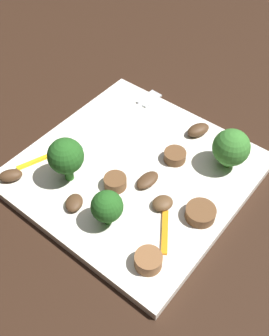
# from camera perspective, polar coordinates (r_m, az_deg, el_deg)

# --- Properties ---
(ground_plane) EXTENTS (1.40, 1.40, 0.00)m
(ground_plane) POSITION_cam_1_polar(r_m,az_deg,el_deg) (0.49, 0.00, -0.95)
(ground_plane) COLOR black
(plate) EXTENTS (0.25, 0.25, 0.01)m
(plate) POSITION_cam_1_polar(r_m,az_deg,el_deg) (0.48, 0.00, -0.48)
(plate) COLOR white
(plate) RESTS_ON ground_plane
(fork) EXTENTS (0.18, 0.02, 0.00)m
(fork) POSITION_cam_1_polar(r_m,az_deg,el_deg) (0.54, -1.96, 6.96)
(fork) COLOR silver
(fork) RESTS_ON plate
(broccoli_floret_0) EXTENTS (0.04, 0.04, 0.05)m
(broccoli_floret_0) POSITION_cam_1_polar(r_m,az_deg,el_deg) (0.47, 13.67, 2.84)
(broccoli_floret_0) COLOR #408630
(broccoli_floret_0) RESTS_ON plate
(broccoli_floret_1) EXTENTS (0.04, 0.04, 0.06)m
(broccoli_floret_1) POSITION_cam_1_polar(r_m,az_deg,el_deg) (0.45, -9.81, 1.63)
(broccoli_floret_1) COLOR #296420
(broccoli_floret_1) RESTS_ON plate
(broccoli_floret_2) EXTENTS (0.03, 0.03, 0.05)m
(broccoli_floret_2) POSITION_cam_1_polar(r_m,az_deg,el_deg) (0.41, -3.96, -5.55)
(broccoli_floret_2) COLOR #296420
(broccoli_floret_2) RESTS_ON plate
(sausage_slice_0) EXTENTS (0.04, 0.04, 0.01)m
(sausage_slice_0) POSITION_cam_1_polar(r_m,az_deg,el_deg) (0.49, 5.80, 1.73)
(sausage_slice_0) COLOR brown
(sausage_slice_0) RESTS_ON plate
(sausage_slice_1) EXTENTS (0.04, 0.04, 0.02)m
(sausage_slice_1) POSITION_cam_1_polar(r_m,az_deg,el_deg) (0.40, 2.00, -13.10)
(sausage_slice_1) COLOR brown
(sausage_slice_1) RESTS_ON plate
(sausage_slice_2) EXTENTS (0.04, 0.04, 0.01)m
(sausage_slice_2) POSITION_cam_1_polar(r_m,az_deg,el_deg) (0.44, 9.42, -6.38)
(sausage_slice_2) COLOR brown
(sausage_slice_2) RESTS_ON plate
(sausage_slice_3) EXTENTS (0.03, 0.03, 0.01)m
(sausage_slice_3) POSITION_cam_1_polar(r_m,az_deg,el_deg) (0.45, -2.53, -2.18)
(sausage_slice_3) COLOR brown
(sausage_slice_3) RESTS_ON plate
(mushroom_0) EXTENTS (0.03, 0.02, 0.01)m
(mushroom_0) POSITION_cam_1_polar(r_m,az_deg,el_deg) (0.46, 1.87, -1.73)
(mushroom_0) COLOR #4C331E
(mushroom_0) RESTS_ON plate
(mushroom_1) EXTENTS (0.03, 0.03, 0.01)m
(mushroom_1) POSITION_cam_1_polar(r_m,az_deg,el_deg) (0.48, -17.31, -1.03)
(mushroom_1) COLOR #4C331E
(mushroom_1) RESTS_ON plate
(mushroom_2) EXTENTS (0.04, 0.03, 0.01)m
(mushroom_2) POSITION_cam_1_polar(r_m,az_deg,el_deg) (0.52, 9.10, 5.41)
(mushroom_2) COLOR #4C331E
(mushroom_2) RESTS_ON plate
(mushroom_4) EXTENTS (0.03, 0.03, 0.01)m
(mushroom_4) POSITION_cam_1_polar(r_m,az_deg,el_deg) (0.44, -8.64, -4.94)
(mushroom_4) COLOR #4C331E
(mushroom_4) RESTS_ON plate
(mushroom_5) EXTENTS (0.03, 0.03, 0.01)m
(mushroom_5) POSITION_cam_1_polar(r_m,az_deg,el_deg) (0.44, 4.04, -5.02)
(mushroom_5) COLOR brown
(mushroom_5) RESTS_ON plate
(pepper_strip_0) EXTENTS (0.04, 0.02, 0.00)m
(pepper_strip_0) POSITION_cam_1_polar(r_m,az_deg,el_deg) (0.50, -14.21, 0.85)
(pepper_strip_0) COLOR yellow
(pepper_strip_0) RESTS_ON plate
(pepper_strip_2) EXTENTS (0.05, 0.04, 0.00)m
(pepper_strip_2) POSITION_cam_1_polar(r_m,az_deg,el_deg) (0.42, 4.36, -9.10)
(pepper_strip_2) COLOR orange
(pepper_strip_2) RESTS_ON plate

